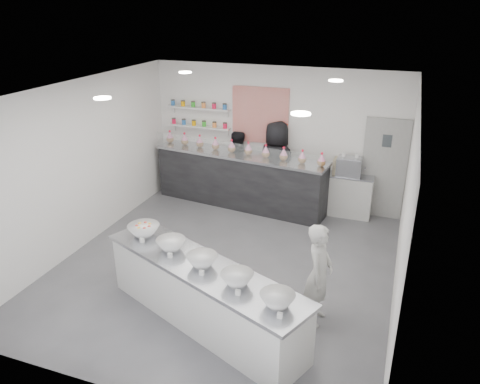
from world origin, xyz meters
name	(u,v)px	position (x,y,z in m)	size (l,w,h in m)	color
floor	(225,266)	(0.00, 0.00, 0.00)	(6.00, 6.00, 0.00)	#515156
ceiling	(223,91)	(0.00, 0.00, 3.00)	(6.00, 6.00, 0.00)	white
back_wall	(276,137)	(0.00, 3.00, 1.50)	(5.50, 5.50, 0.00)	white
left_wall	(81,166)	(-2.75, 0.00, 1.50)	(6.00, 6.00, 0.00)	white
right_wall	(405,209)	(2.75, 0.00, 1.50)	(6.00, 6.00, 0.00)	white
back_door	(384,169)	(2.30, 2.97, 1.05)	(0.88, 0.04, 2.10)	gray
pattern_panel	(260,115)	(-0.35, 2.98, 1.95)	(1.25, 0.03, 1.20)	#B81005
jar_shelf_lower	(199,126)	(-1.75, 2.90, 1.60)	(1.45, 0.22, 0.04)	silver
jar_shelf_upper	(199,108)	(-1.75, 2.90, 2.02)	(1.45, 0.22, 0.04)	silver
preserve_jars	(199,114)	(-1.75, 2.88, 1.88)	(1.45, 0.10, 0.56)	#EE1744
downlight_0	(102,98)	(-1.40, -1.00, 2.98)	(0.24, 0.24, 0.02)	white
downlight_1	(301,114)	(1.40, -1.00, 2.98)	(0.24, 0.24, 0.02)	white
downlight_2	(185,72)	(-1.40, 1.60, 2.98)	(0.24, 0.24, 0.02)	white
downlight_3	(336,81)	(1.40, 1.60, 2.98)	(0.24, 0.24, 0.02)	white
prep_counter	(203,295)	(0.26, -1.50, 0.46)	(3.36, 0.76, 0.92)	silver
back_bar	(240,180)	(-0.65, 2.52, 0.60)	(3.86, 0.71, 1.19)	black
sneeze_guard	(232,151)	(-0.69, 2.19, 1.36)	(3.80, 0.02, 0.33)	white
espresso_ledge	(343,195)	(1.55, 2.78, 0.45)	(1.21, 0.38, 0.90)	silver
espresso_machine	(349,167)	(1.63, 2.78, 1.08)	(0.49, 0.34, 0.38)	#93969E
cup_stacks	(338,167)	(1.40, 2.78, 1.06)	(0.24, 0.24, 0.32)	#BAB18A
prep_bowls	(202,261)	(0.26, -1.50, 1.00)	(3.02, 0.52, 0.17)	white
label_cards	(201,286)	(0.47, -1.98, 0.95)	(2.66, 0.04, 0.07)	white
cookie_bags	(240,147)	(-0.65, 2.52, 1.34)	(3.77, 0.17, 0.29)	pink
woman_prep	(319,275)	(1.74, -0.91, 0.75)	(0.55, 0.36, 1.50)	beige
staff_left	(236,166)	(-0.82, 2.77, 0.80)	(0.78, 0.61, 1.61)	black
staff_right	(276,165)	(0.09, 2.77, 0.95)	(0.93, 0.60, 1.90)	black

